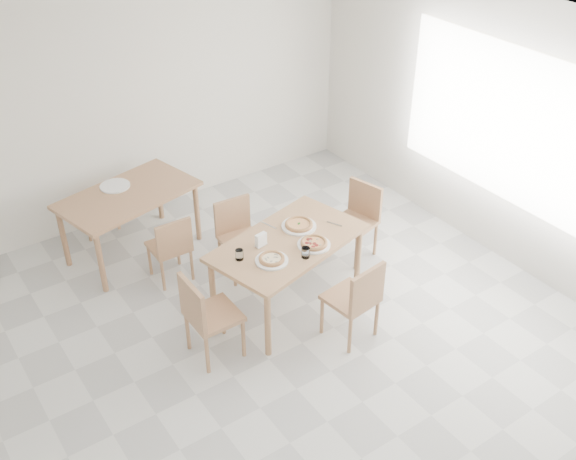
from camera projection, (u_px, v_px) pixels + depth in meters
room at (527, 134)px, 6.61m from camera, size 7.28×7.00×7.00m
main_table at (288, 248)px, 6.44m from camera, size 1.66×1.19×0.75m
chair_south at (357, 297)px, 6.09m from camera, size 0.47×0.47×0.85m
chair_north at (237, 232)px, 7.02m from camera, size 0.43×0.43×0.81m
chair_west at (205, 313)px, 5.89m from camera, size 0.43×0.43×0.87m
chair_east at (358, 215)px, 7.26m from camera, size 0.50×0.50×0.84m
plate_margherita at (299, 226)px, 6.58m from camera, size 0.34×0.34×0.02m
plate_mushroom at (272, 261)px, 6.11m from camera, size 0.30×0.30×0.02m
plate_pepperoni at (314, 245)px, 6.32m from camera, size 0.31×0.31×0.02m
pizza_margherita at (299, 224)px, 6.57m from camera, size 0.30×0.30×0.03m
pizza_mushroom at (272, 259)px, 6.10m from camera, size 0.29×0.29×0.03m
pizza_pepperoni at (314, 243)px, 6.31m from camera, size 0.33×0.33×0.03m
tumbler_a at (306, 253)px, 6.14m from camera, size 0.08×0.08×0.10m
tumbler_b at (239, 255)px, 6.12m from camera, size 0.08×0.08×0.10m
napkin_holder at (261, 240)px, 6.28m from camera, size 0.13×0.08×0.14m
fork_a at (269, 225)px, 6.61m from camera, size 0.07×0.19×0.01m
fork_b at (334, 224)px, 6.63m from camera, size 0.09×0.16×0.01m
second_table at (128, 200)px, 7.18m from camera, size 1.57×1.12×0.75m
chair_back_s at (171, 245)px, 6.85m from camera, size 0.39×0.39×0.78m
chair_back_n at (87, 188)px, 7.70m from camera, size 0.48×0.48×0.88m
plate_empty at (115, 186)px, 7.24m from camera, size 0.32×0.32×0.02m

